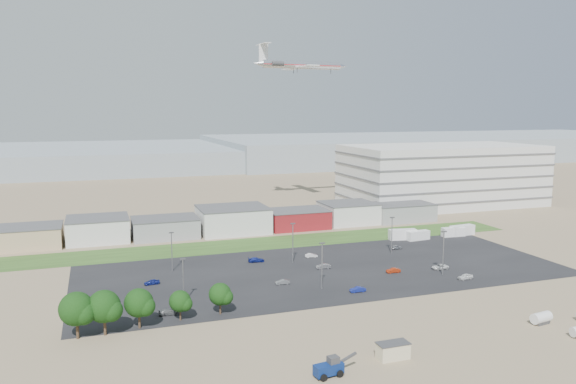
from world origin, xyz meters
name	(u,v)px	position (x,y,z in m)	size (l,w,h in m)	color
ground	(338,297)	(0.00, 0.00, 0.00)	(700.00, 700.00, 0.00)	#806852
parking_lot	(324,270)	(5.00, 20.00, 0.01)	(120.00, 50.00, 0.01)	black
grass_strip	(267,243)	(0.00, 52.00, 0.01)	(160.00, 16.00, 0.02)	#2E4A1C
hills_backdrop	(217,156)	(40.00, 315.00, 4.50)	(700.00, 200.00, 9.00)	gray
building_row	(199,222)	(-17.00, 71.00, 4.00)	(170.00, 20.00, 8.00)	silver
parking_garage	(442,175)	(90.00, 95.00, 12.50)	(80.00, 40.00, 25.00)	silver
portable_shed	(393,351)	(-3.97, -30.26, 1.33)	(5.29, 2.74, 2.66)	beige
telehandler	(329,367)	(-16.21, -32.59, 1.51)	(7.24, 2.41, 3.02)	navy
storage_tank_nw	(541,318)	(29.72, -26.24, 1.20)	(4.02, 2.01, 2.41)	silver
box_trailer_a	(403,234)	(40.87, 42.85, 1.59)	(8.48, 2.65, 3.18)	silver
box_trailer_b	(418,235)	(45.11, 40.79, 1.40)	(7.45, 2.33, 2.79)	silver
box_trailer_c	(453,232)	(58.35, 41.46, 1.41)	(7.50, 2.35, 2.81)	silver
box_trailer_d	(462,230)	(62.03, 41.97, 1.59)	(8.45, 2.64, 3.17)	silver
tree_far_left	(76,313)	(-52.17, -5.27, 4.78)	(6.37, 6.37, 9.56)	black
tree_left	(104,310)	(-47.60, -5.16, 4.66)	(6.21, 6.21, 9.32)	black
tree_mid	(139,306)	(-41.56, -3.84, 4.23)	(5.64, 5.64, 8.47)	black
tree_right	(180,304)	(-33.90, -2.39, 3.31)	(4.42, 4.42, 6.63)	black
tree_near	(220,297)	(-26.01, -1.66, 3.55)	(4.73, 4.73, 7.10)	black
lightpole_front_l	(183,281)	(-31.79, 7.34, 4.71)	(1.11, 0.46, 9.42)	slate
lightpole_front_m	(322,266)	(-1.17, 6.39, 5.28)	(1.24, 0.52, 10.56)	slate
lightpole_front_r	(443,253)	(30.81, 6.96, 5.39)	(1.27, 0.53, 10.78)	slate
lightpole_back_l	(172,252)	(-30.94, 31.46, 4.92)	(1.16, 0.48, 9.84)	slate
lightpole_back_m	(293,243)	(0.01, 29.07, 5.26)	(1.24, 0.52, 10.51)	slate
lightpole_back_r	(392,236)	(28.86, 28.44, 5.21)	(1.23, 0.51, 10.42)	slate
airliner	(302,65)	(32.52, 110.07, 57.56)	(40.90, 27.88, 12.08)	silver
parked_car_0	(440,267)	(32.92, 11.13, 0.59)	(1.97, 4.27, 1.19)	silver
parked_car_1	(393,270)	(20.23, 12.18, 0.58)	(1.24, 3.55, 1.17)	#97270D
parked_car_2	(465,277)	(33.65, 1.87, 0.65)	(1.54, 3.84, 1.31)	silver
parked_car_4	(283,282)	(-8.42, 12.37, 0.54)	(1.15, 3.29, 1.08)	#595B5E
parked_car_5	(152,282)	(-36.87, 21.98, 0.60)	(1.41, 3.50, 1.19)	navy
parked_car_6	(256,260)	(-8.97, 32.63, 0.62)	(1.73, 4.25, 1.23)	navy
parked_car_7	(323,266)	(5.35, 21.10, 0.61)	(1.29, 3.70, 1.22)	#A5A5AA
parked_car_8	(396,247)	(32.94, 32.69, 0.56)	(1.33, 3.30, 1.13)	#A5A5AA
parked_car_10	(169,312)	(-35.50, 1.27, 0.62)	(1.74, 4.29, 1.24)	#595B5E
parked_car_11	(311,255)	(6.48, 32.30, 0.55)	(1.16, 3.34, 1.10)	silver
parked_car_13	(358,289)	(5.42, 1.69, 0.59)	(1.24, 3.57, 1.18)	navy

